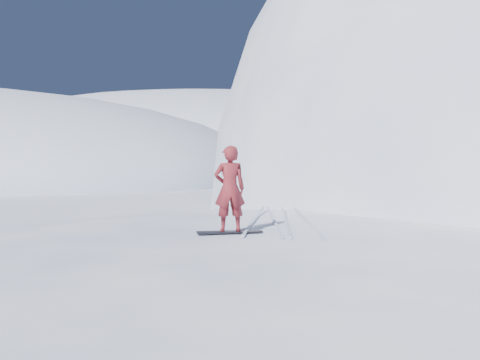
# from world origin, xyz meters

# --- Properties ---
(near_ridge) EXTENTS (36.00, 28.00, 4.80)m
(near_ridge) POSITION_xyz_m (1.00, 3.00, 0.00)
(near_ridge) COLOR white
(near_ridge) RESTS_ON ground
(far_ridge_c) EXTENTS (140.00, 90.00, 36.00)m
(far_ridge_c) POSITION_xyz_m (-40.00, 110.00, 0.00)
(far_ridge_c) COLOR white
(far_ridge_c) RESTS_ON ground
(wind_bumps) EXTENTS (16.00, 14.40, 1.00)m
(wind_bumps) POSITION_xyz_m (-0.56, 2.12, 0.00)
(wind_bumps) COLOR white
(wind_bumps) RESTS_ON ground
(snowboard) EXTENTS (1.44, 0.80, 0.02)m
(snowboard) POSITION_xyz_m (-1.48, 1.88, 2.41)
(snowboard) COLOR black
(snowboard) RESTS_ON near_ridge
(snowboarder) EXTENTS (0.80, 0.68, 1.88)m
(snowboarder) POSITION_xyz_m (-1.48, 1.88, 3.36)
(snowboarder) COLOR maroon
(snowboarder) RESTS_ON snowboard
(board_tracks) EXTENTS (2.45, 5.97, 0.04)m
(board_tracks) POSITION_xyz_m (-0.75, 4.33, 2.42)
(board_tracks) COLOR silver
(board_tracks) RESTS_ON ground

